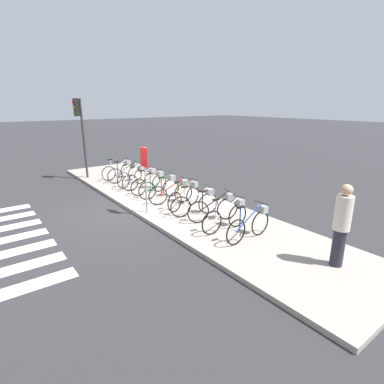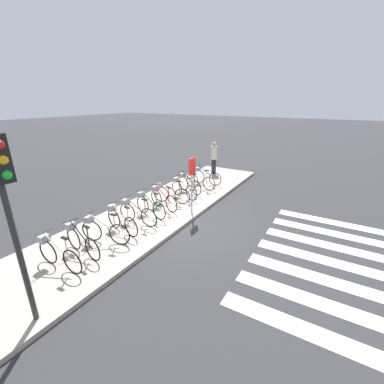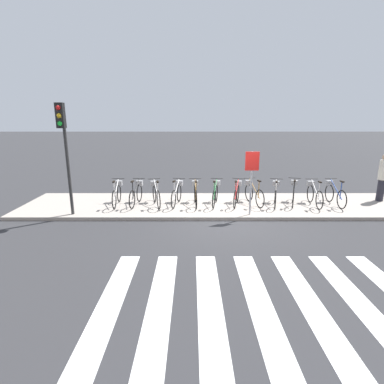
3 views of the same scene
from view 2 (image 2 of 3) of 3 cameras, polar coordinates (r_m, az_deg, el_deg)
name	(u,v)px [view 2 (image 2 of 3)]	position (r m, az deg, el deg)	size (l,w,h in m)	color
ground_plane	(189,224)	(9.17, -0.65, -7.04)	(120.00, 120.00, 0.00)	#2D2D30
sidewalk	(154,213)	(9.97, -8.43, -4.57)	(14.84, 3.15, 0.12)	#9E9389
parked_bicycle_0	(57,252)	(7.39, -27.86, -11.79)	(0.46, 1.59, 0.98)	black
parked_bicycle_1	(80,240)	(7.73, -23.57, -9.66)	(0.46, 1.58, 0.98)	black
parked_bicycle_2	(102,229)	(8.07, -19.31, -7.81)	(0.59, 1.53, 0.98)	black
parked_bicycle_3	(120,219)	(8.55, -15.66, -5.79)	(0.47, 1.57, 0.98)	black
parked_bicycle_4	(136,212)	(8.96, -12.43, -4.28)	(0.46, 1.59, 0.98)	black
parked_bicycle_5	(149,204)	(9.48, -9.58, -2.72)	(0.48, 1.56, 0.98)	black
parked_bicycle_6	(162,198)	(10.04, -6.68, -1.26)	(0.56, 1.54, 0.98)	black
parked_bicycle_7	(169,193)	(10.55, -5.06, -0.14)	(0.55, 1.55, 0.98)	black
parked_bicycle_8	(182,188)	(11.10, -2.14, 0.95)	(0.57, 1.54, 0.98)	black
parked_bicycle_9	(188,183)	(11.74, -0.85, 2.02)	(0.64, 1.51, 0.98)	black
parked_bicycle_10	(199,180)	(12.22, 1.52, 2.74)	(0.46, 1.59, 0.98)	black
parked_bicycle_11	(205,176)	(12.91, 2.90, 3.66)	(0.46, 1.59, 0.98)	black
pedestrian	(214,157)	(14.74, 4.91, 7.77)	(0.34, 0.34, 1.81)	#23232D
traffic_light	(7,197)	(5.05, -35.78, -0.92)	(0.24, 0.40, 3.56)	#2D2D2D
sign_post	(192,176)	(9.29, -0.01, 3.58)	(0.44, 0.07, 2.08)	#99999E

